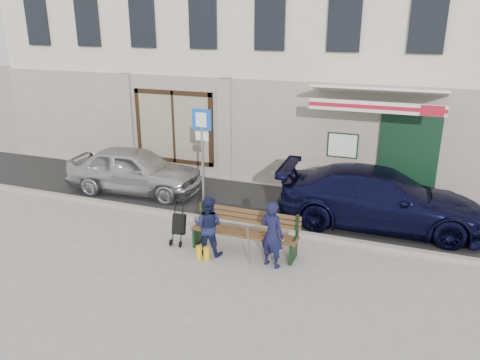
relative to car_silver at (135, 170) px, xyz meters
The scene contains 11 objects.
ground 4.44m from the car_silver, 38.88° to the right, with size 80.00×80.00×0.00m, color #9E9991.
asphalt_lane 3.50m from the car_silver, ahead, with size 60.00×3.20×0.01m, color #282828.
curb 3.69m from the car_silver, 20.14° to the right, with size 60.00×0.18×0.12m, color #9E9384.
building 7.91m from the car_silver, 59.06° to the left, with size 20.00×8.27×10.00m.
car_silver is the anchor object (origin of this frame).
car_navy 7.01m from the car_silver, ahead, with size 2.03×4.99×1.45m, color black.
parking_sign 3.05m from the car_silver, 18.24° to the right, with size 0.52×0.08×2.82m.
bench 4.96m from the car_silver, 29.28° to the right, with size 2.40×1.17×0.98m.
man 5.84m from the car_silver, 28.90° to the right, with size 0.52×0.34×1.44m, color #121333.
woman 4.62m from the car_silver, 37.41° to the right, with size 0.65×0.50×1.33m, color #151A3B.
stroller 3.82m from the car_silver, 42.36° to the right, with size 0.32×0.43×1.01m.
Camera 1 is at (4.19, -8.45, 4.89)m, focal length 35.00 mm.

